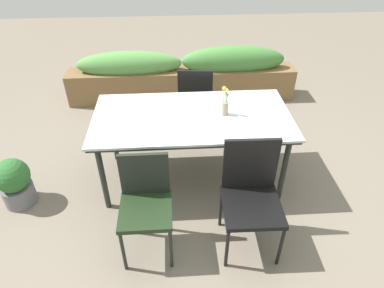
% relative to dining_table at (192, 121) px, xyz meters
% --- Properties ---
extents(ground_plane, '(12.00, 12.00, 0.00)m').
position_rel_dining_table_xyz_m(ground_plane, '(0.07, -0.10, -0.71)').
color(ground_plane, '#756B5B').
extents(dining_table, '(1.85, 0.93, 0.77)m').
position_rel_dining_table_xyz_m(dining_table, '(0.00, 0.00, 0.00)').
color(dining_table, silver).
rests_on(dining_table, ground).
extents(chair_near_left, '(0.41, 0.41, 0.87)m').
position_rel_dining_table_xyz_m(chair_near_left, '(-0.42, -0.81, -0.20)').
color(chair_near_left, black).
rests_on(chair_near_left, ground).
extents(chair_far_side, '(0.44, 0.44, 0.90)m').
position_rel_dining_table_xyz_m(chair_far_side, '(0.09, 0.81, -0.18)').
color(chair_far_side, black).
rests_on(chair_far_side, ground).
extents(chair_near_right, '(0.47, 0.47, 0.95)m').
position_rel_dining_table_xyz_m(chair_near_right, '(0.42, -0.79, -0.18)').
color(chair_near_right, black).
rests_on(chair_near_right, ground).
extents(flower_vase, '(0.07, 0.06, 0.29)m').
position_rel_dining_table_xyz_m(flower_vase, '(0.30, -0.00, 0.16)').
color(flower_vase, tan).
rests_on(flower_vase, dining_table).
extents(planter_box, '(3.19, 0.37, 0.77)m').
position_rel_dining_table_xyz_m(planter_box, '(-0.02, 1.73, -0.35)').
color(planter_box, brown).
rests_on(planter_box, ground).
extents(potted_plant, '(0.32, 0.32, 0.50)m').
position_rel_dining_table_xyz_m(potted_plant, '(-1.69, -0.25, -0.45)').
color(potted_plant, slate).
rests_on(potted_plant, ground).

